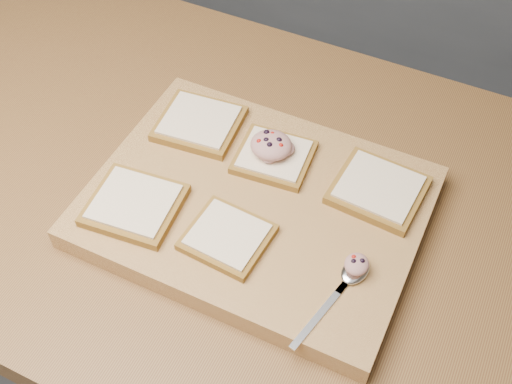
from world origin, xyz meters
TOP-DOWN VIEW (x-y plane):
  - island_counter at (0.00, 0.00)m, footprint 2.00×0.80m
  - cutting_board at (-0.01, -0.04)m, footprint 0.49×0.37m
  - bread_far_left at (-0.16, 0.06)m, footprint 0.14×0.13m
  - bread_far_center at (-0.02, 0.05)m, footprint 0.12×0.11m
  - bread_far_right at (0.15, 0.05)m, footprint 0.14×0.13m
  - bread_near_left at (-0.16, -0.13)m, footprint 0.14×0.13m
  - bread_near_center at (-0.01, -0.12)m, footprint 0.12×0.11m
  - tuna_salad_dollop at (-0.02, 0.05)m, footprint 0.07×0.06m
  - spoon at (0.17, -0.11)m, footprint 0.06×0.17m
  - spoon_salad at (0.17, -0.09)m, footprint 0.03×0.04m

SIDE VIEW (x-z plane):
  - island_counter at x=0.00m, z-range 0.00..0.90m
  - cutting_board at x=-0.01m, z-range 0.90..0.94m
  - spoon at x=0.17m, z-range 0.94..0.95m
  - bread_near_center at x=-0.01m, z-range 0.94..0.95m
  - bread_far_center at x=-0.02m, z-range 0.94..0.95m
  - bread_far_left at x=-0.16m, z-range 0.94..0.96m
  - bread_far_right at x=0.15m, z-range 0.94..0.96m
  - bread_near_left at x=-0.16m, z-range 0.94..0.96m
  - spoon_salad at x=0.17m, z-range 0.95..0.97m
  - tuna_salad_dollop at x=-0.02m, z-range 0.95..0.99m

